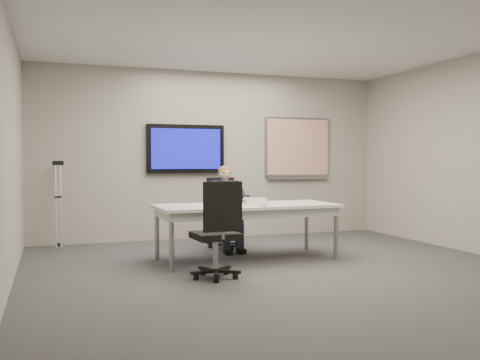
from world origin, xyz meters
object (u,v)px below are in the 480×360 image
object	(u,v)px
office_chair_far	(223,226)
laptop	(233,198)
seated_person	(228,217)
conference_table	(247,211)
office_chair_near	(217,248)

from	to	relation	value
office_chair_far	laptop	world-z (taller)	office_chair_far
office_chair_far	seated_person	size ratio (longest dim) A/B	0.85
conference_table	laptop	world-z (taller)	laptop
office_chair_far	office_chair_near	size ratio (longest dim) A/B	0.97
office_chair_far	conference_table	bearing A→B (deg)	-85.87
conference_table	office_chair_near	xyz separation A→B (m)	(-0.71, -0.98, -0.31)
conference_table	seated_person	bearing A→B (deg)	89.85
office_chair_near	seated_person	bearing A→B (deg)	-115.66
conference_table	office_chair_far	bearing A→B (deg)	89.44
conference_table	seated_person	xyz separation A→B (m)	(-0.01, 0.74, -0.15)
conference_table	office_chair_far	world-z (taller)	office_chair_far
office_chair_far	laptop	xyz separation A→B (m)	(-0.08, -0.70, 0.46)
conference_table	office_chair_far	size ratio (longest dim) A/B	2.27
conference_table	office_chair_near	distance (m)	1.25
office_chair_far	office_chair_near	xyz separation A→B (m)	(-0.70, -1.96, 0.01)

